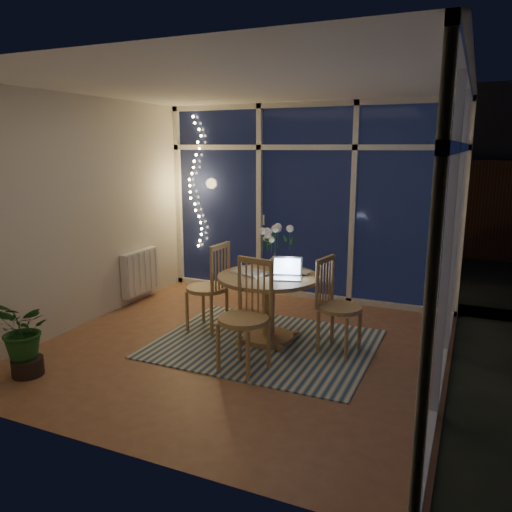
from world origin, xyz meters
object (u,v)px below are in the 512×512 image
object	(u,v)px
laptop	(286,268)
flower_vase	(275,260)
chair_front	(243,317)
potted_plant	(24,335)
chair_left	(207,286)
chair_right	(340,306)
dining_table	(268,309)

from	to	relation	value
laptop	flower_vase	size ratio (longest dim) A/B	1.46
chair_front	potted_plant	bearing A→B (deg)	-143.12
laptop	flower_vase	bearing A→B (deg)	112.19
chair_left	chair_front	xyz separation A→B (m)	(0.83, -0.80, 0.01)
chair_left	laptop	size ratio (longest dim) A/B	3.34
chair_front	laptop	distance (m)	0.79
potted_plant	chair_front	bearing A→B (deg)	26.41
chair_right	chair_front	xyz separation A→B (m)	(-0.69, -0.78, 0.04)
laptop	chair_left	bearing A→B (deg)	158.72
potted_plant	laptop	bearing A→B (deg)	39.65
flower_vase	chair_front	bearing A→B (deg)	-84.68
flower_vase	chair_left	bearing A→B (deg)	-163.59
chair_left	chair_right	bearing A→B (deg)	93.40
chair_front	laptop	xyz separation A→B (m)	(0.15, 0.71, 0.31)
flower_vase	laptop	bearing A→B (deg)	-51.95
dining_table	laptop	world-z (taller)	laptop
dining_table	chair_left	world-z (taller)	chair_left
dining_table	chair_front	world-z (taller)	chair_front
chair_front	flower_vase	bearing A→B (deg)	105.79
chair_left	chair_right	distance (m)	1.52
chair_right	potted_plant	xyz separation A→B (m)	(-2.45, -1.66, -0.11)
chair_left	potted_plant	size ratio (longest dim) A/B	1.35
chair_front	chair_left	bearing A→B (deg)	146.57
chair_left	potted_plant	world-z (taller)	chair_left
dining_table	potted_plant	bearing A→B (deg)	-135.94
chair_left	chair_front	bearing A→B (deg)	50.13
dining_table	potted_plant	world-z (taller)	potted_plant
dining_table	chair_front	distance (m)	0.78
chair_right	flower_vase	bearing A→B (deg)	85.08
laptop	flower_vase	distance (m)	0.39
chair_front	dining_table	bearing A→B (deg)	105.70
dining_table	chair_left	distance (m)	0.78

